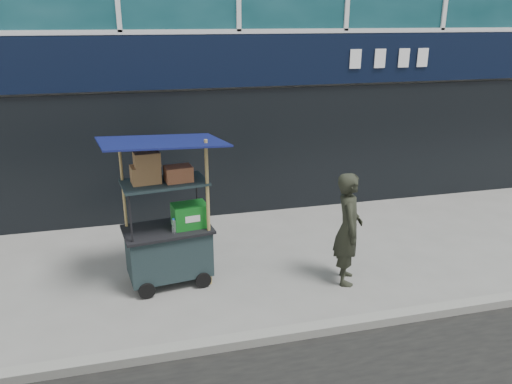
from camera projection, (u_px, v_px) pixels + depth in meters
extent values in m
plane|color=slate|center=(308.00, 325.00, 6.24)|extent=(80.00, 80.00, 0.00)
cube|color=gray|center=(314.00, 330.00, 6.03)|extent=(80.00, 0.18, 0.12)
cube|color=black|center=(239.00, 61.00, 8.81)|extent=(15.68, 0.06, 0.90)
cube|color=black|center=(240.00, 154.00, 9.41)|extent=(15.68, 0.04, 2.40)
cube|color=black|center=(169.00, 252.00, 7.11)|extent=(1.21, 0.80, 0.66)
cylinder|color=black|center=(147.00, 291.00, 6.78)|extent=(0.23, 0.08, 0.23)
cylinder|color=black|center=(203.00, 280.00, 7.06)|extent=(0.23, 0.08, 0.23)
cube|color=black|center=(167.00, 229.00, 6.99)|extent=(1.30, 0.89, 0.04)
cylinder|color=black|center=(131.00, 220.00, 6.45)|extent=(0.03, 0.03, 0.71)
cylinder|color=black|center=(208.00, 209.00, 6.81)|extent=(0.03, 0.03, 0.71)
cylinder|color=black|center=(125.00, 205.00, 6.95)|extent=(0.03, 0.03, 0.71)
cylinder|color=black|center=(197.00, 196.00, 7.31)|extent=(0.03, 0.03, 0.71)
cube|color=black|center=(164.00, 183.00, 6.76)|extent=(1.21, 0.80, 0.03)
cylinder|color=#A18449|center=(208.00, 215.00, 6.84)|extent=(0.05, 0.05, 2.13)
cylinder|color=#A18449|center=(125.00, 215.00, 6.99)|extent=(0.04, 0.04, 2.04)
cube|color=#0C1247|center=(162.00, 142.00, 6.57)|extent=(1.75, 1.33, 0.19)
cube|color=#10681D|center=(190.00, 215.00, 7.00)|extent=(0.51, 0.39, 0.33)
cylinder|color=silver|center=(174.00, 226.00, 6.81)|extent=(0.07, 0.07, 0.19)
cylinder|color=blue|center=(174.00, 219.00, 6.77)|extent=(0.03, 0.03, 0.02)
cube|color=brown|center=(145.00, 174.00, 6.68)|extent=(0.41, 0.33, 0.24)
cube|color=olive|center=(178.00, 174.00, 6.75)|extent=(0.39, 0.31, 0.21)
cube|color=brown|center=(147.00, 159.00, 6.60)|extent=(0.36, 0.29, 0.19)
imported|color=black|center=(348.00, 229.00, 7.02)|extent=(0.57, 0.69, 1.64)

